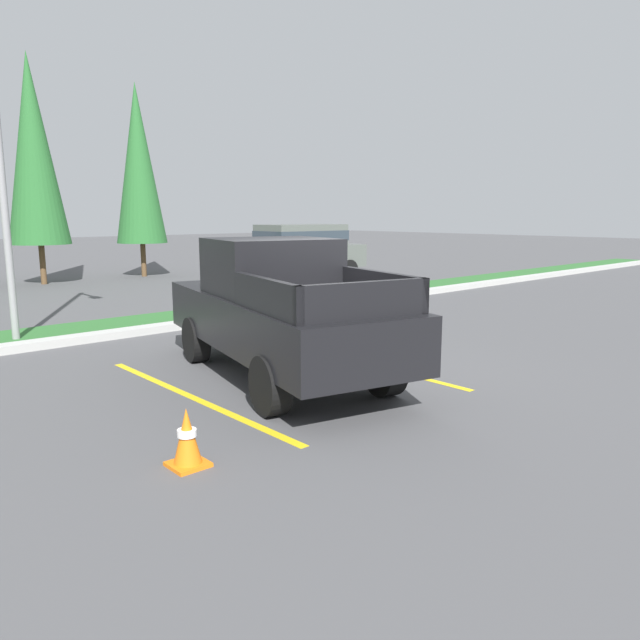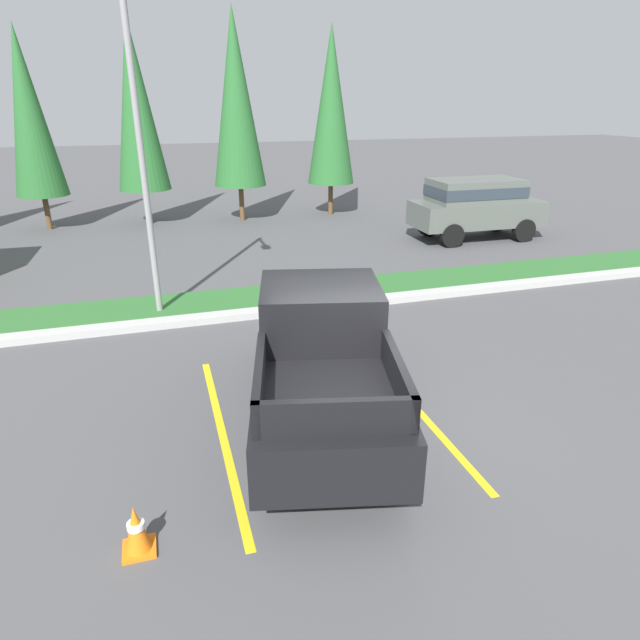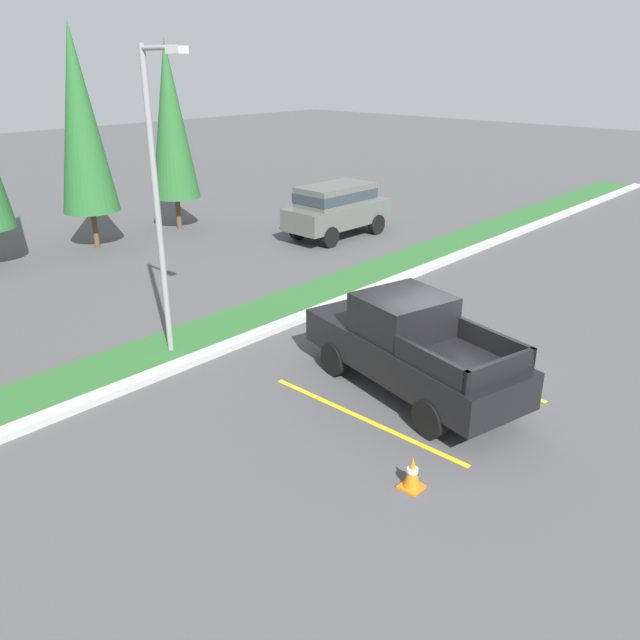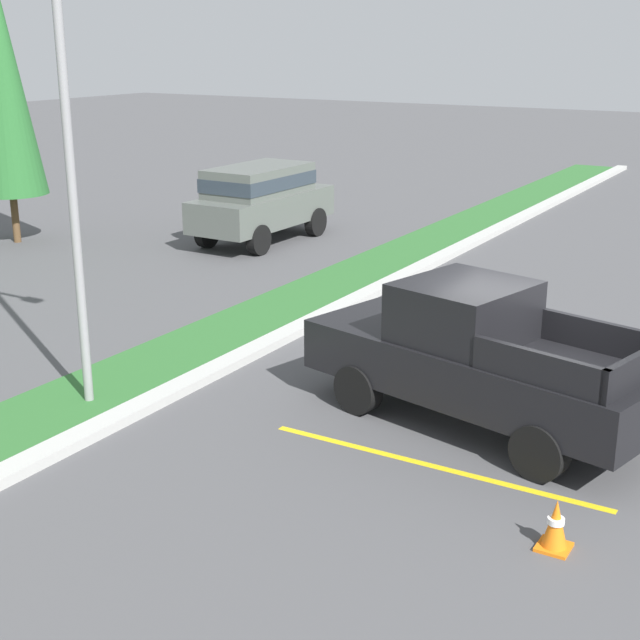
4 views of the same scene
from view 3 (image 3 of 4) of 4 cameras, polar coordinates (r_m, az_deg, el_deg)
ground_plane at (r=14.17m, az=10.73°, el=-6.04°), size 120.00×120.00×0.00m
parking_line_near at (r=12.86m, az=3.88°, el=-8.76°), size 0.12×4.80×0.01m
parking_line_far at (r=15.13m, az=11.33°, el=-4.17°), size 0.12×4.80×0.01m
curb_strip at (r=16.99m, az=-3.54°, el=-0.47°), size 56.00×0.40×0.15m
grass_median at (r=17.76m, az=-6.00°, el=0.32°), size 56.00×1.80×0.06m
pickup_truck_main at (r=13.53m, az=8.01°, el=-2.35°), size 3.05×5.52×2.10m
suv_distant at (r=25.67m, az=1.53°, el=10.11°), size 4.63×2.01×2.10m
street_light at (r=14.72m, az=-14.17°, el=11.41°), size 0.24×1.49×6.94m
cypress_tree_right_inner at (r=25.07m, az=-20.62°, el=16.37°), size 2.05×2.05×7.89m
cypress_tree_rightmost at (r=27.21m, az=-13.20°, el=16.96°), size 1.94×1.94×7.45m
traffic_cone at (r=10.93m, az=8.24°, el=-13.38°), size 0.36×0.36×0.60m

